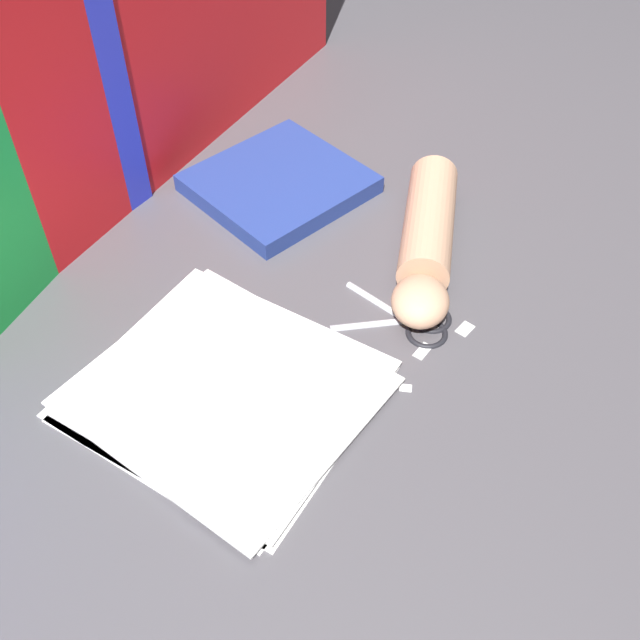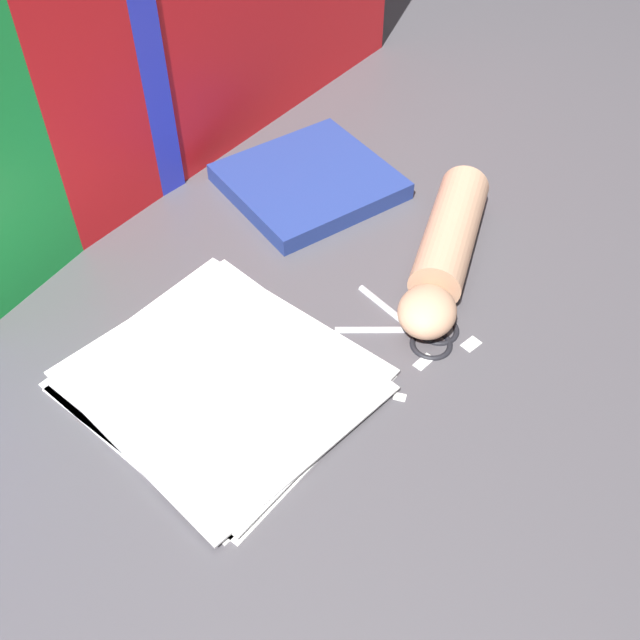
# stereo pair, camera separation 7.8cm
# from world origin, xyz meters

# --- Properties ---
(ground_plane) EXTENTS (6.00, 6.00, 0.00)m
(ground_plane) POSITION_xyz_m (0.00, 0.00, 0.00)
(ground_plane) COLOR #4C494F
(backdrop_panel_center) EXTENTS (0.58, 0.12, 0.52)m
(backdrop_panel_center) POSITION_xyz_m (0.02, 0.36, 0.26)
(backdrop_panel_center) COLOR green
(backdrop_panel_center) RESTS_ON ground_plane
(paper_stack) EXTENTS (0.29, 0.32, 0.01)m
(paper_stack) POSITION_xyz_m (-0.13, 0.03, 0.01)
(paper_stack) COLOR white
(paper_stack) RESTS_ON ground_plane
(book_closed) EXTENTS (0.26, 0.26, 0.03)m
(book_closed) POSITION_xyz_m (0.21, 0.20, 0.01)
(book_closed) COLOR navy
(book_closed) RESTS_ON ground_plane
(scissors) EXTENTS (0.12, 0.15, 0.01)m
(scissors) POSITION_xyz_m (0.08, -0.09, 0.00)
(scissors) COLOR silver
(scissors) RESTS_ON ground_plane
(hand_forearm) EXTENTS (0.30, 0.18, 0.07)m
(hand_forearm) POSITION_xyz_m (0.19, -0.05, 0.03)
(hand_forearm) COLOR tan
(hand_forearm) RESTS_ON ground_plane
(paper_scrap_near) EXTENTS (0.02, 0.02, 0.00)m
(paper_scrap_near) POSITION_xyz_m (0.11, -0.15, 0.00)
(paper_scrap_near) COLOR white
(paper_scrap_near) RESTS_ON ground_plane
(paper_scrap_mid) EXTENTS (0.03, 0.01, 0.00)m
(paper_scrap_mid) POSITION_xyz_m (0.05, -0.12, 0.00)
(paper_scrap_mid) COLOR white
(paper_scrap_mid) RESTS_ON ground_plane
(paper_scrap_far) EXTENTS (0.02, 0.02, 0.00)m
(paper_scrap_far) POSITION_xyz_m (-0.01, -0.13, 0.00)
(paper_scrap_far) COLOR white
(paper_scrap_far) RESTS_ON ground_plane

